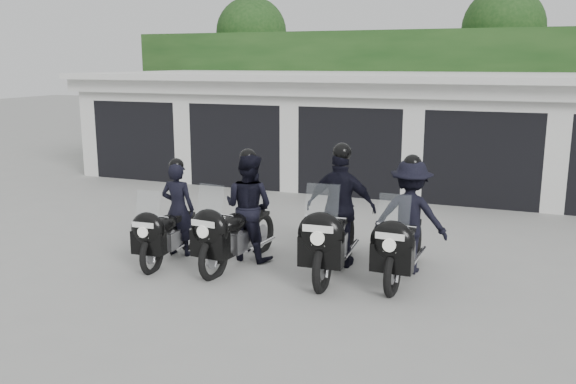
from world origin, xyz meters
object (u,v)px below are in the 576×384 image
(police_bike_c, at_px, (338,216))
(police_bike_a, at_px, (171,220))
(police_bike_b, at_px, (242,214))
(police_bike_d, at_px, (407,224))

(police_bike_c, bearing_deg, police_bike_a, -172.54)
(police_bike_a, xyz_separation_m, police_bike_c, (2.76, 0.52, 0.19))
(police_bike_a, bearing_deg, police_bike_b, 10.40)
(police_bike_a, distance_m, police_bike_b, 1.23)
(police_bike_b, relative_size, police_bike_d, 1.00)
(police_bike_c, bearing_deg, police_bike_b, -175.64)
(police_bike_b, xyz_separation_m, police_bike_d, (2.65, 0.37, 0.01))
(police_bike_b, bearing_deg, police_bike_a, -159.07)
(police_bike_c, height_order, police_bike_d, police_bike_c)
(police_bike_a, bearing_deg, police_bike_d, 5.82)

